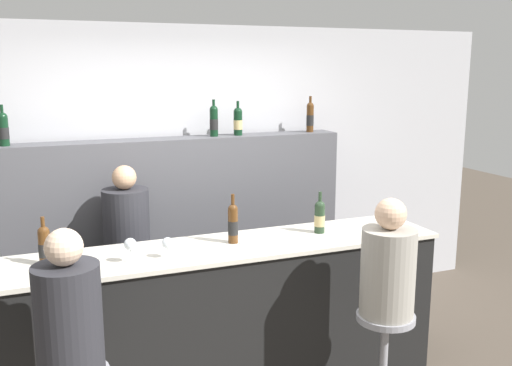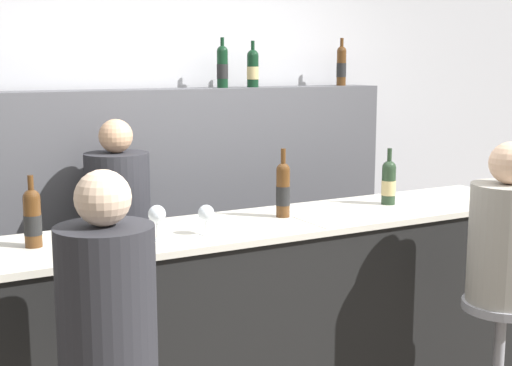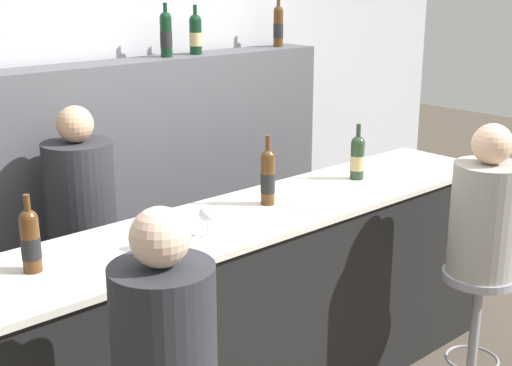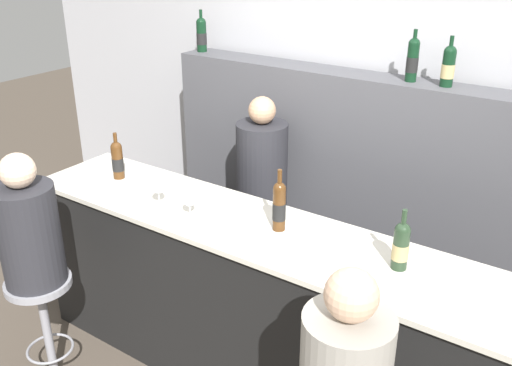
# 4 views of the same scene
# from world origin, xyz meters

# --- Properties ---
(wall_back) EXTENTS (6.40, 0.05, 2.60)m
(wall_back) POSITION_xyz_m (0.00, 1.68, 1.30)
(wall_back) COLOR #B2B2B7
(wall_back) RESTS_ON ground_plane
(bar_counter) EXTENTS (3.06, 0.61, 1.06)m
(bar_counter) POSITION_xyz_m (0.00, 0.29, 0.53)
(bar_counter) COLOR black
(bar_counter) RESTS_ON ground_plane
(back_bar_cabinet) EXTENTS (2.87, 0.28, 1.66)m
(back_bar_cabinet) POSITION_xyz_m (0.00, 1.46, 0.83)
(back_bar_cabinet) COLOR #4C4C51
(back_bar_cabinet) RESTS_ON ground_plane
(wine_bottle_counter_0) EXTENTS (0.07, 0.07, 0.30)m
(wine_bottle_counter_0) POSITION_xyz_m (-1.13, 0.33, 1.18)
(wine_bottle_counter_0) COLOR #4C2D14
(wine_bottle_counter_0) RESTS_ON bar_counter
(wine_bottle_counter_1) EXTENTS (0.07, 0.07, 0.34)m
(wine_bottle_counter_1) POSITION_xyz_m (0.08, 0.33, 1.20)
(wine_bottle_counter_1) COLOR #4C2D14
(wine_bottle_counter_1) RESTS_ON bar_counter
(wine_bottle_counter_2) EXTENTS (0.08, 0.08, 0.30)m
(wine_bottle_counter_2) POSITION_xyz_m (0.74, 0.33, 1.18)
(wine_bottle_counter_2) COLOR #233823
(wine_bottle_counter_2) RESTS_ON bar_counter
(wine_bottle_backbar_1) EXTENTS (0.07, 0.07, 0.31)m
(wine_bottle_backbar_1) POSITION_xyz_m (0.31, 1.46, 1.79)
(wine_bottle_backbar_1) COLOR black
(wine_bottle_backbar_1) RESTS_ON back_bar_cabinet
(wine_bottle_backbar_2) EXTENTS (0.08, 0.08, 0.30)m
(wine_bottle_backbar_2) POSITION_xyz_m (0.53, 1.46, 1.78)
(wine_bottle_backbar_2) COLOR black
(wine_bottle_backbar_2) RESTS_ON back_bar_cabinet
(wine_bottle_backbar_3) EXTENTS (0.07, 0.07, 0.32)m
(wine_bottle_backbar_3) POSITION_xyz_m (1.23, 1.46, 1.79)
(wine_bottle_backbar_3) COLOR #4C2D14
(wine_bottle_backbar_3) RESTS_ON back_bar_cabinet
(wine_glass_0) EXTENTS (0.08, 0.08, 0.15)m
(wine_glass_0) POSITION_xyz_m (-0.64, 0.18, 1.17)
(wine_glass_0) COLOR silver
(wine_glass_0) RESTS_ON bar_counter
(wine_glass_1) EXTENTS (0.07, 0.07, 0.13)m
(wine_glass_1) POSITION_xyz_m (-0.41, 0.18, 1.15)
(wine_glass_1) COLOR silver
(wine_glass_1) RESTS_ON bar_counter
(tasting_menu) EXTENTS (0.21, 0.30, 0.00)m
(tasting_menu) POSITION_xyz_m (0.22, 0.15, 1.06)
(tasting_menu) COLOR white
(tasting_menu) RESTS_ON bar_counter
(guest_seated_left) EXTENTS (0.33, 0.33, 0.76)m
(guest_seated_left) POSITION_xyz_m (-1.05, -0.40, 1.04)
(guest_seated_left) COLOR #28282D
(guest_seated_left) RESTS_ON bar_stool_left
(bar_stool_right) EXTENTS (0.37, 0.37, 0.72)m
(bar_stool_right) POSITION_xyz_m (0.83, -0.40, 0.56)
(bar_stool_right) COLOR gray
(bar_stool_right) RESTS_ON ground_plane
(guest_seated_right) EXTENTS (0.34, 0.34, 0.75)m
(guest_seated_right) POSITION_xyz_m (0.83, -0.40, 1.03)
(guest_seated_right) COLOR gray
(guest_seated_right) RESTS_ON bar_stool_right
(bartender) EXTENTS (0.35, 0.35, 1.52)m
(bartender) POSITION_xyz_m (-0.53, 1.07, 0.69)
(bartender) COLOR #28282D
(bartender) RESTS_ON ground_plane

